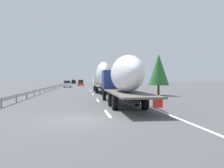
{
  "coord_description": "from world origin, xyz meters",
  "views": [
    {
      "loc": [
        -12.33,
        -0.19,
        2.18
      ],
      "look_at": [
        17.67,
        -4.15,
        1.55
      ],
      "focal_mm": 36.6,
      "sensor_mm": 36.0,
      "label": 1
    }
  ],
  "objects_px": {
    "road_sign": "(109,79)",
    "truck_lead": "(103,76)",
    "car_red_compact": "(81,83)",
    "car_white_van": "(67,84)",
    "car_black_suv": "(74,82)",
    "truck_trailing": "(123,77)"
  },
  "relations": [
    {
      "from": "road_sign",
      "to": "truck_lead",
      "type": "bearing_deg",
      "value": 170.01
    },
    {
      "from": "truck_lead",
      "to": "road_sign",
      "type": "height_order",
      "value": "truck_lead"
    },
    {
      "from": "road_sign",
      "to": "car_red_compact",
      "type": "bearing_deg",
      "value": 19.17
    },
    {
      "from": "truck_lead",
      "to": "road_sign",
      "type": "bearing_deg",
      "value": -9.99
    },
    {
      "from": "car_white_van",
      "to": "road_sign",
      "type": "bearing_deg",
      "value": -125.34
    },
    {
      "from": "car_white_van",
      "to": "car_red_compact",
      "type": "bearing_deg",
      "value": -15.79
    },
    {
      "from": "truck_lead",
      "to": "car_black_suv",
      "type": "relative_size",
      "value": 3.12
    },
    {
      "from": "car_red_compact",
      "to": "car_white_van",
      "type": "relative_size",
      "value": 1.03
    },
    {
      "from": "road_sign",
      "to": "car_white_van",
      "type": "bearing_deg",
      "value": 54.66
    },
    {
      "from": "car_white_van",
      "to": "car_black_suv",
      "type": "bearing_deg",
      "value": -0.34
    },
    {
      "from": "car_red_compact",
      "to": "truck_trailing",
      "type": "bearing_deg",
      "value": -176.15
    },
    {
      "from": "car_red_compact",
      "to": "car_black_suv",
      "type": "relative_size",
      "value": 0.95
    },
    {
      "from": "truck_lead",
      "to": "car_black_suv",
      "type": "height_order",
      "value": "truck_lead"
    },
    {
      "from": "car_white_van",
      "to": "road_sign",
      "type": "relative_size",
      "value": 1.32
    },
    {
      "from": "truck_lead",
      "to": "car_white_van",
      "type": "relative_size",
      "value": 3.39
    },
    {
      "from": "car_black_suv",
      "to": "road_sign",
      "type": "height_order",
      "value": "road_sign"
    },
    {
      "from": "car_red_compact",
      "to": "road_sign",
      "type": "distance_m",
      "value": 21.03
    },
    {
      "from": "car_red_compact",
      "to": "car_black_suv",
      "type": "distance_m",
      "value": 29.26
    },
    {
      "from": "car_red_compact",
      "to": "car_white_van",
      "type": "bearing_deg",
      "value": 164.21
    },
    {
      "from": "truck_lead",
      "to": "truck_trailing",
      "type": "relative_size",
      "value": 0.98
    },
    {
      "from": "car_red_compact",
      "to": "road_sign",
      "type": "relative_size",
      "value": 1.36
    },
    {
      "from": "car_white_van",
      "to": "car_black_suv",
      "type": "distance_m",
      "value": 41.53
    }
  ]
}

